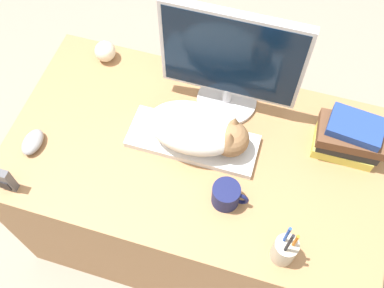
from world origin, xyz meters
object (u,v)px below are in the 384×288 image
keyboard (193,141)px  computer_mouse (33,142)px  coffee_mug (227,195)px  pen_cup (284,250)px  baseball (105,51)px  book_stack (350,137)px  monitor (231,61)px  cat (200,130)px  phone (4,180)px

keyboard → computer_mouse: bearing=-162.3°
coffee_mug → pen_cup: pen_cup is taller
coffee_mug → baseball: bearing=143.1°
computer_mouse → baseball: 0.44m
baseball → book_stack: 0.93m
monitor → cat: bearing=-102.5°
computer_mouse → book_stack: (1.01, 0.29, 0.05)m
phone → computer_mouse: bearing=88.3°
computer_mouse → phone: (-0.00, -0.16, 0.03)m
keyboard → coffee_mug: coffee_mug is taller
monitor → phone: bearing=-138.2°
monitor → coffee_mug: (0.09, -0.37, -0.18)m
phone → coffee_mug: bearing=12.8°
keyboard → phone: size_ratio=4.19×
keyboard → computer_mouse: computer_mouse is taller
baseball → phone: 0.60m
pen_cup → baseball: 0.97m
monitor → computer_mouse: size_ratio=4.51×
pen_cup → phone: pen_cup is taller
cat → monitor: monitor is taller
keyboard → coffee_mug: bearing=-47.0°
pen_cup → cat: bearing=138.8°
keyboard → phone: 0.62m
cat → baseball: size_ratio=4.31×
pen_cup → phone: 0.89m
cat → coffee_mug: size_ratio=2.89×
phone → book_stack: (1.02, 0.46, 0.02)m
book_stack → keyboard: bearing=-165.7°
phone → keyboard: bearing=32.3°
pen_cup → book_stack: pen_cup is taller
phone → book_stack: book_stack is taller
book_stack → cat: bearing=-165.0°
baseball → cat: bearing=-30.7°
cat → monitor: bearing=77.5°
cat → coffee_mug: cat is taller
cat → pen_cup: 0.45m
keyboard → pen_cup: 0.47m
monitor → pen_cup: monitor is taller
keyboard → coffee_mug: 0.24m
monitor → phone: monitor is taller
monitor → baseball: monitor is taller
computer_mouse → coffee_mug: bearing=-0.8°
cat → pen_cup: bearing=-41.2°
cat → baseball: bearing=149.3°
phone → book_stack: 1.11m
monitor → phone: size_ratio=4.42×
keyboard → cat: (0.02, -0.00, 0.08)m
keyboard → baseball: 0.50m
keyboard → phone: (-0.52, -0.33, 0.04)m
cat → coffee_mug: (0.14, -0.17, -0.05)m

